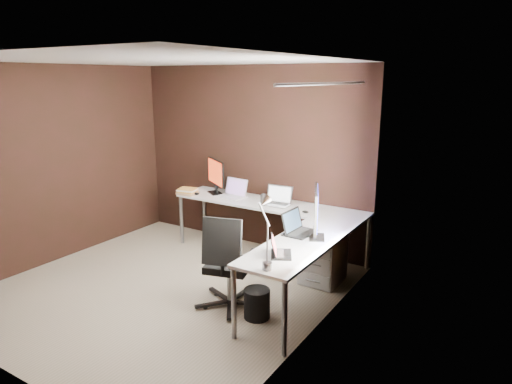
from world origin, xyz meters
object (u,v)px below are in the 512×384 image
at_px(monitor_right, 316,210).
at_px(office_chair, 228,280).
at_px(laptop_white, 233,193).
at_px(wastebasket, 257,304).
at_px(laptop_silver, 278,201).
at_px(laptop_black_big, 297,228).
at_px(book_stack, 187,191).
at_px(drawer_pedestal, 323,257).
at_px(monitor_left, 216,175).
at_px(desk_lamp, 265,222).
at_px(laptop_black_small, 279,251).

distance_m(monitor_right, office_chair, 1.16).
xyz_separation_m(laptop_white, office_chair, (0.94, -1.46, -0.49)).
bearing_deg(wastebasket, laptop_silver, 112.18).
bearing_deg(laptop_black_big, book_stack, 74.43).
distance_m(laptop_white, laptop_black_big, 1.68).
distance_m(drawer_pedestal, wastebasket, 1.16).
relative_size(drawer_pedestal, wastebasket, 1.99).
xyz_separation_m(monitor_left, monitor_right, (1.98, -0.95, 0.02)).
distance_m(desk_lamp, wastebasket, 1.06).
bearing_deg(laptop_silver, desk_lamp, -68.54).
distance_m(laptop_white, book_stack, 0.68).
height_order(laptop_white, book_stack, laptop_white).
bearing_deg(laptop_silver, monitor_left, 172.59).
relative_size(monitor_right, laptop_white, 1.48).
distance_m(monitor_right, desk_lamp, 0.89).
bearing_deg(laptop_black_small, monitor_right, -37.92).
distance_m(book_stack, desk_lamp, 2.75).
height_order(drawer_pedestal, desk_lamp, desk_lamp).
bearing_deg(laptop_black_big, monitor_right, -97.79).
relative_size(drawer_pedestal, monitor_right, 1.02).
bearing_deg(laptop_black_small, wastebasket, 53.60).
xyz_separation_m(monitor_right, office_chair, (-0.72, -0.54, -0.73)).
distance_m(drawer_pedestal, office_chair, 1.24).
relative_size(laptop_silver, desk_lamp, 0.59).
distance_m(laptop_white, laptop_black_small, 2.19).
xyz_separation_m(monitor_right, wastebasket, (-0.35, -0.58, -0.87)).
bearing_deg(monitor_right, laptop_silver, 21.53).
bearing_deg(monitor_left, office_chair, -16.73).
relative_size(monitor_left, book_stack, 1.72).
height_order(drawer_pedestal, laptop_white, laptop_white).
xyz_separation_m(drawer_pedestal, laptop_black_big, (-0.09, -0.51, 0.48)).
height_order(drawer_pedestal, laptop_silver, laptop_silver).
xyz_separation_m(laptop_black_big, wastebasket, (-0.11, -0.62, -0.63)).
bearing_deg(wastebasket, monitor_right, 59.15).
height_order(monitor_left, desk_lamp, desk_lamp).
height_order(monitor_left, office_chair, monitor_left).
xyz_separation_m(drawer_pedestal, laptop_white, (-1.52, 0.37, 0.48)).
relative_size(drawer_pedestal, desk_lamp, 0.94).
relative_size(laptop_black_small, wastebasket, 1.08).
xyz_separation_m(laptop_silver, laptop_black_big, (0.72, -0.86, 0.00)).
xyz_separation_m(laptop_black_big, desk_lamp, (0.15, -0.92, 0.35)).
bearing_deg(wastebasket, desk_lamp, -48.72).
relative_size(laptop_white, laptop_black_small, 1.22).
distance_m(monitor_right, laptop_white, 1.91).
bearing_deg(laptop_white, book_stack, -154.54).
xyz_separation_m(laptop_black_small, wastebasket, (-0.25, 0.03, -0.62)).
bearing_deg(book_stack, laptop_black_small, -30.78).
distance_m(drawer_pedestal, desk_lamp, 1.66).
distance_m(laptop_black_small, desk_lamp, 0.45).
relative_size(laptop_black_big, desk_lamp, 0.58).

